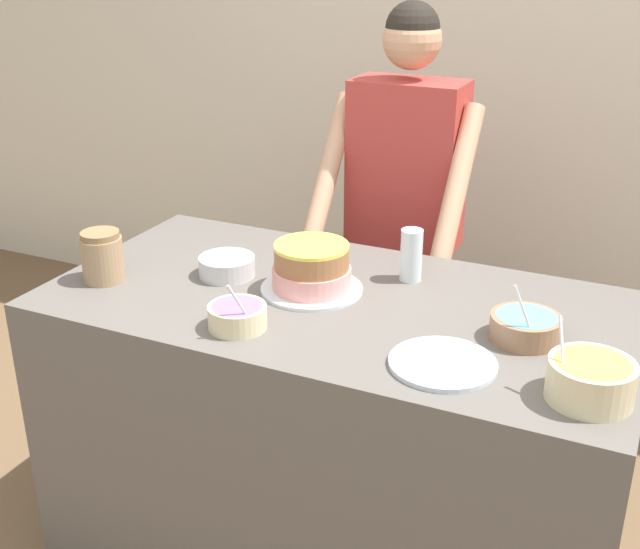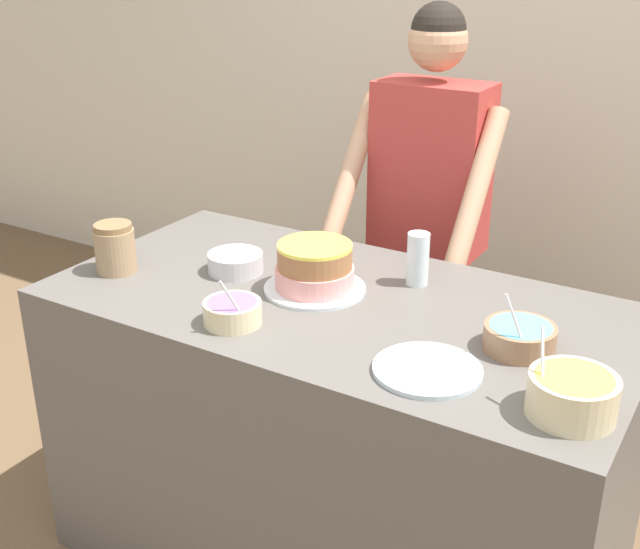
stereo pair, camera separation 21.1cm
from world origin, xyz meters
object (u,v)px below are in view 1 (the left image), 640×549
Objects in this scene: frosting_bowl_blue at (525,326)px; frosting_bowl_yellow at (591,379)px; frosting_bowl_pink at (227,265)px; ceramic_plate at (443,363)px; drinking_glass at (411,255)px; person_baker at (405,193)px; stoneware_jar at (102,257)px; frosting_bowl_purple at (237,315)px; cake at (312,269)px.

frosting_bowl_yellow is at bearing -50.39° from frosting_bowl_blue.
frosting_bowl_pink is 0.76m from ceramic_plate.
drinking_glass is at bearing 117.67° from ceramic_plate.
person_baker is at bearing 127.74° from frosting_bowl_yellow.
frosting_bowl_blue reaches higher than stoneware_jar.
frosting_bowl_purple is at bearing -176.57° from ceramic_plate.
drinking_glass is (0.22, 0.19, 0.01)m from cake.
frosting_bowl_yellow is 1.14× the size of frosting_bowl_pink.
drinking_glass is 0.50m from ceramic_plate.
stoneware_jar is (-1.02, 0.07, 0.07)m from ceramic_plate.
cake is (-0.01, -0.73, -0.02)m from person_baker.
frosting_bowl_pink reaches higher than ceramic_plate.
ceramic_plate is (-0.14, -0.21, -0.03)m from frosting_bowl_blue.
frosting_bowl_yellow is (0.76, -0.99, -0.03)m from person_baker.
person_baker is 6.43× the size of ceramic_plate.
person_baker is at bearing 127.19° from frosting_bowl_blue.
frosting_bowl_blue is 1.17m from stoneware_jar.
frosting_bowl_blue is 0.44m from drinking_glass.
stoneware_jar is (-0.50, 0.10, 0.04)m from frosting_bowl_purple.
ceramic_plate is (0.52, 0.03, -0.03)m from frosting_bowl_purple.
frosting_bowl_purple is 0.52m from ceramic_plate.
drinking_glass is at bearing 148.50° from frosting_bowl_blue.
stoneware_jar is (-0.79, -0.37, -0.00)m from drinking_glass.
person_baker is at bearing 114.24° from ceramic_plate.
frosting_bowl_purple is at bearing -160.06° from frosting_bowl_blue.
frosting_bowl_blue is 1.13× the size of drinking_glass.
person_baker is 1.08m from stoneware_jar.
frosting_bowl_yellow is at bearing -13.58° from frosting_bowl_pink.
frosting_bowl_yellow reaches higher than frosting_bowl_purple.
frosting_bowl_pink is (-0.28, -0.73, -0.05)m from person_baker.
frosting_bowl_yellow is 1.26× the size of stoneware_jar.
drinking_glass is at bearing 141.07° from frosting_bowl_yellow.
drinking_glass is (0.49, 0.19, 0.04)m from frosting_bowl_pink.
cake is at bearing 151.01° from ceramic_plate.
frosting_bowl_blue is 1.16× the size of frosting_bowl_purple.
frosting_bowl_pink is at bearing 30.40° from stoneware_jar.
frosting_bowl_blue is 0.26m from ceramic_plate.
frosting_bowl_blue is (0.58, -0.77, -0.04)m from person_baker.
cake is at bearing -139.98° from drinking_glass.
cake is 1.14× the size of ceramic_plate.
cake is at bearing 17.90° from stoneware_jar.
frosting_bowl_pink is 0.35m from stoneware_jar.
person_baker is 5.67× the size of cake.
ceramic_plate is (0.72, -0.24, -0.03)m from frosting_bowl_pink.
drinking_glass is 1.03× the size of stoneware_jar.
frosting_bowl_yellow is 1.34m from stoneware_jar.
stoneware_jar is (-0.58, -0.91, -0.01)m from person_baker.
frosting_bowl_purple is at bearing -54.45° from frosting_bowl_pink.
frosting_bowl_purple is (-0.66, -0.24, -0.00)m from frosting_bowl_blue.
frosting_bowl_purple is at bearing -122.04° from drinking_glass.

